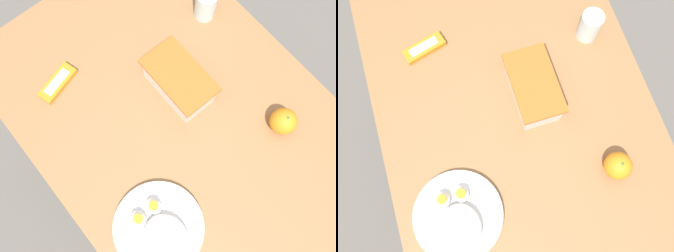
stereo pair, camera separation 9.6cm
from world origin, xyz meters
TOP-DOWN VIEW (x-y plane):
  - ground_plane at (0.00, 0.00)m, footprint 10.00×10.00m
  - table at (0.00, 0.00)m, footprint 1.20×0.84m
  - food_container at (-0.06, 0.06)m, footprint 0.22×0.13m
  - orange_fruit at (0.22, 0.22)m, footprint 0.08×0.08m
  - rice_plate at (0.23, -0.25)m, footprint 0.25×0.25m
  - candy_bar at (-0.31, -0.22)m, footprint 0.08×0.14m
  - drinking_glass at (-0.21, 0.30)m, footprint 0.07×0.07m

SIDE VIEW (x-z plane):
  - ground_plane at x=0.00m, z-range 0.00..0.00m
  - table at x=0.00m, z-range 0.31..1.08m
  - candy_bar at x=-0.31m, z-range 0.78..0.80m
  - rice_plate at x=0.23m, z-range 0.77..0.82m
  - orange_fruit at x=0.22m, z-range 0.78..0.86m
  - food_container at x=-0.06m, z-range 0.77..0.88m
  - drinking_glass at x=-0.21m, z-range 0.78..0.88m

